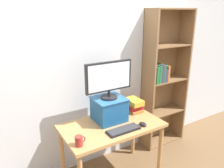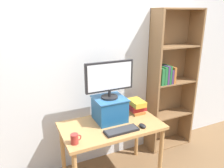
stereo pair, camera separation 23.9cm
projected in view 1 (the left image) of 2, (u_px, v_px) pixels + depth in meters
back_wall at (92, 68)px, 2.71m from camera, size 7.00×0.08×2.60m
desk at (112, 132)px, 2.52m from camera, size 1.14×0.64×0.74m
bookshelf_unit at (163, 79)px, 3.21m from camera, size 0.69×0.28×2.01m
riser_box at (109, 109)px, 2.55m from camera, size 0.36×0.34×0.28m
computer_monitor at (109, 78)px, 2.43m from camera, size 0.57×0.19×0.43m
keyboard at (123, 130)px, 2.35m from camera, size 0.37×0.14×0.02m
computer_mouse at (143, 124)px, 2.46m from camera, size 0.06×0.10×0.04m
book_stack at (133, 105)px, 2.81m from camera, size 0.20×0.25×0.16m
coffee_mug at (79, 141)px, 2.08m from camera, size 0.11×0.08×0.10m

